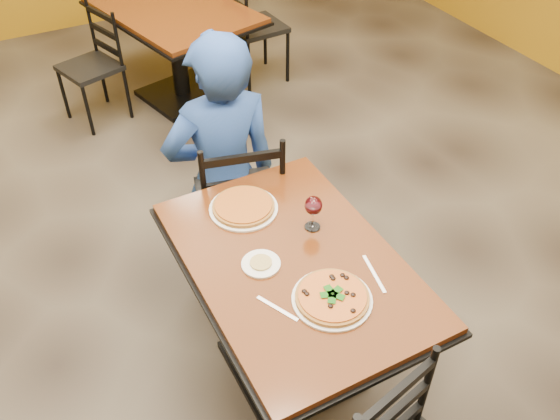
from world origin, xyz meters
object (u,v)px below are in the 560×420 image
chair_main_far (239,199)px  chair_second_left (90,68)px  plate_main (332,299)px  pizza_main (332,297)px  plate_far (244,209)px  wine_glass (313,212)px  diner (221,148)px  side_plate (261,264)px  table_main (293,291)px  table_second (175,32)px  pizza_far (243,206)px  chair_second_right (257,27)px

chair_main_far → chair_second_left: size_ratio=1.12×
plate_main → pizza_main: (0.00, 0.00, 0.02)m
chair_main_far → plate_far: chair_main_far is taller
chair_main_far → plate_main: (-0.07, -1.03, 0.29)m
plate_far → wine_glass: bearing=-48.9°
chair_main_far → diner: (0.01, 0.22, 0.19)m
chair_main_far → side_plate: size_ratio=5.87×
pizza_main → wine_glass: wine_glass is taller
chair_main_far → chair_second_left: 1.96m
side_plate → wine_glass: size_ratio=0.89×
table_main → side_plate: size_ratio=7.69×
table_main → chair_main_far: 0.78m
chair_second_left → diner: diner is taller
table_second → chair_main_far: (-0.36, -1.93, -0.09)m
chair_second_left → pizza_far: chair_second_left is taller
table_second → pizza_main: size_ratio=5.15×
diner → plate_main: bearing=92.0°
diner → pizza_far: 0.64m
table_main → wine_glass: bearing=38.9°
chair_second_left → diner: bearing=-6.7°
plate_far → pizza_far: bearing=-45.0°
table_main → plate_far: size_ratio=3.97×
diner → chair_main_far: bearing=93.7°
plate_main → wine_glass: wine_glass is taller
plate_main → plate_far: same height
chair_second_right → diner: (-1.04, -1.71, 0.21)m
chair_second_right → plate_far: bearing=149.1°
chair_main_far → plate_far: 0.50m
table_second → chair_second_left: size_ratio=1.74×
table_second → chair_second_left: (-0.69, 0.00, -0.14)m
wine_glass → plate_main: bearing=-109.8°
table_second → plate_far: bearing=-102.3°
plate_far → diner: bearing=76.4°
table_second → chair_main_far: bearing=-100.7°
table_second → chair_second_right: chair_second_right is taller
chair_second_right → pizza_main: (-1.12, -2.95, 0.32)m
plate_main → pizza_main: 0.02m
chair_main_far → plate_far: bearing=84.1°
chair_main_far → plate_main: size_ratio=3.03×
plate_main → table_second: bearing=81.7°
side_plate → wine_glass: (0.30, 0.10, 0.08)m
chair_second_right → pizza_far: 2.63m
pizza_main → chair_main_far: bearing=86.2°
table_second → pizza_far: size_ratio=5.23×
pizza_main → plate_far: bearing=96.6°
side_plate → wine_glass: wine_glass is taller
plate_far → wine_glass: wine_glass is taller
plate_far → table_second: bearing=77.7°
pizza_far → side_plate: (-0.08, -0.34, -0.02)m
table_main → plate_main: plate_main is taller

